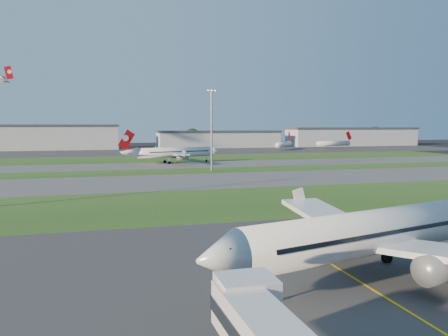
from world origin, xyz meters
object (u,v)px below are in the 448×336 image
object	(u,v)px
mini_jet_near	(284,144)
light_mast_centre	(212,125)
airliner_parked	(388,231)
mini_jet_far	(334,143)
airliner_taxiing	(175,153)

from	to	relation	value
mini_jet_near	light_mast_centre	distance (m)	130.79
airliner_parked	mini_jet_near	size ratio (longest dim) A/B	1.70
light_mast_centre	mini_jet_far	bearing A→B (deg)	46.74
light_mast_centre	airliner_parked	bearing A→B (deg)	-93.78
airliner_taxiing	mini_jet_near	size ratio (longest dim) A/B	1.58
airliner_taxiing	mini_jet_far	xyz separation A→B (m)	(113.28, 80.55, -0.82)
airliner_taxiing	mini_jet_near	bearing A→B (deg)	-147.33
mini_jet_far	mini_jet_near	bearing A→B (deg)	172.22
airliner_taxiing	mini_jet_near	xyz separation A→B (m)	(77.67, 76.70, -0.82)
airliner_taxiing	light_mast_centre	size ratio (longest dim) A/B	1.44
mini_jet_near	mini_jet_far	world-z (taller)	same
airliner_taxiing	airliner_parked	bearing A→B (deg)	78.13
airliner_parked	mini_jet_far	distance (m)	240.55
airliner_parked	mini_jet_far	xyz separation A→B (m)	(113.05, 212.33, -1.17)
airliner_parked	mini_jet_near	distance (m)	222.40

